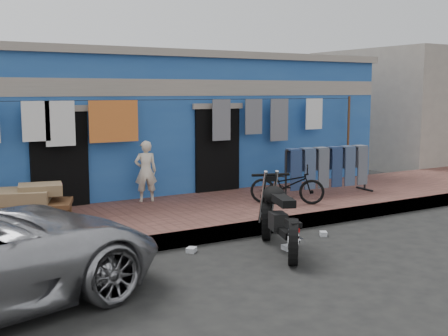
% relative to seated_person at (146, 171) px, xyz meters
% --- Properties ---
extents(ground, '(80.00, 80.00, 0.00)m').
position_rel_seated_person_xyz_m(ground, '(0.57, -4.13, -0.87)').
color(ground, black).
rests_on(ground, ground).
extents(sidewalk, '(28.00, 3.00, 0.25)m').
position_rel_seated_person_xyz_m(sidewalk, '(0.57, -1.13, -0.75)').
color(sidewalk, brown).
rests_on(sidewalk, ground).
extents(curb, '(28.00, 0.10, 0.25)m').
position_rel_seated_person_xyz_m(curb, '(0.57, -2.58, -0.75)').
color(curb, gray).
rests_on(curb, ground).
extents(building, '(12.20, 5.20, 3.36)m').
position_rel_seated_person_xyz_m(building, '(0.57, 2.85, 0.81)').
color(building, '#214D97').
rests_on(building, ground).
extents(neighbor_right, '(6.00, 5.00, 3.80)m').
position_rel_seated_person_xyz_m(neighbor_right, '(11.57, 2.87, 1.03)').
color(neighbor_right, '#9E9384').
rests_on(neighbor_right, ground).
extents(clothesline, '(10.06, 0.06, 2.10)m').
position_rel_seated_person_xyz_m(clothesline, '(0.11, 0.12, 0.93)').
color(clothesline, brown).
rests_on(clothesline, sidewalk).
extents(seated_person, '(0.50, 0.39, 1.24)m').
position_rel_seated_person_xyz_m(seated_person, '(0.00, 0.00, 0.00)').
color(seated_person, beige).
rests_on(seated_person, sidewalk).
extents(bicycle, '(1.46, 1.31, 0.94)m').
position_rel_seated_person_xyz_m(bicycle, '(2.33, -1.64, -0.15)').
color(bicycle, black).
rests_on(bicycle, sidewalk).
extents(motorcycle, '(1.75, 2.18, 1.15)m').
position_rel_seated_person_xyz_m(motorcycle, '(0.72, -3.57, -0.30)').
color(motorcycle, black).
rests_on(motorcycle, ground).
extents(charpoy, '(2.50, 2.15, 0.64)m').
position_rel_seated_person_xyz_m(charpoy, '(-2.66, -0.75, -0.30)').
color(charpoy, brown).
rests_on(charpoy, sidewalk).
extents(jeans_rack, '(2.29, 0.85, 1.06)m').
position_rel_seated_person_xyz_m(jeans_rack, '(3.75, -1.20, -0.09)').
color(jeans_rack, black).
rests_on(jeans_rack, sidewalk).
extents(litter_a, '(0.21, 0.21, 0.07)m').
position_rel_seated_person_xyz_m(litter_a, '(-0.49, -2.93, -0.83)').
color(litter_a, silver).
rests_on(litter_a, ground).
extents(litter_b, '(0.17, 0.19, 0.08)m').
position_rel_seated_person_xyz_m(litter_b, '(1.92, -3.22, -0.83)').
color(litter_b, silver).
rests_on(litter_b, ground).
extents(litter_c, '(0.16, 0.20, 0.07)m').
position_rel_seated_person_xyz_m(litter_c, '(0.87, -3.60, -0.83)').
color(litter_c, silver).
rests_on(litter_c, ground).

